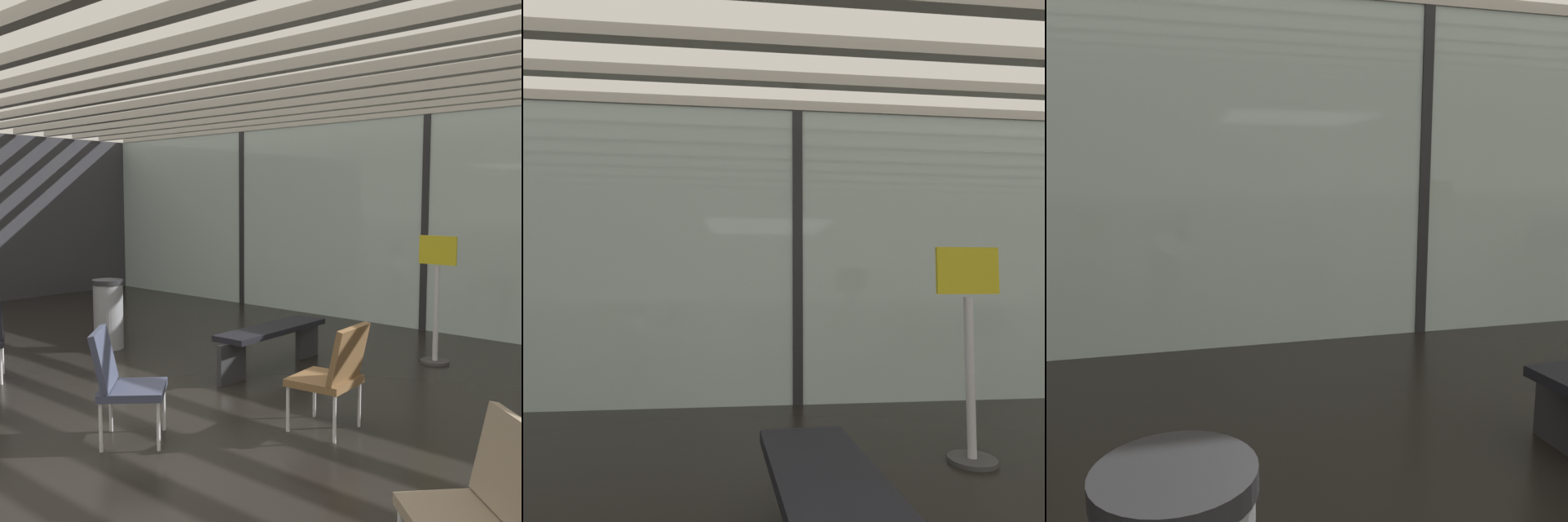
# 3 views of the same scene
# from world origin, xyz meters

# --- Properties ---
(glass_curtain_wall) EXTENTS (14.00, 0.08, 3.01)m
(glass_curtain_wall) POSITION_xyz_m (0.00, 5.20, 1.50)
(glass_curtain_wall) COLOR #A3B7B2
(glass_curtain_wall) RESTS_ON ground
(window_mullion_1) EXTENTS (0.10, 0.12, 3.01)m
(window_mullion_1) POSITION_xyz_m (0.00, 5.20, 1.50)
(window_mullion_1) COLOR black
(window_mullion_1) RESTS_ON ground
(parked_airplane) EXTENTS (10.78, 3.97, 3.97)m
(parked_airplane) POSITION_xyz_m (-1.54, 10.78, 1.99)
(parked_airplane) COLOR silver
(parked_airplane) RESTS_ON ground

